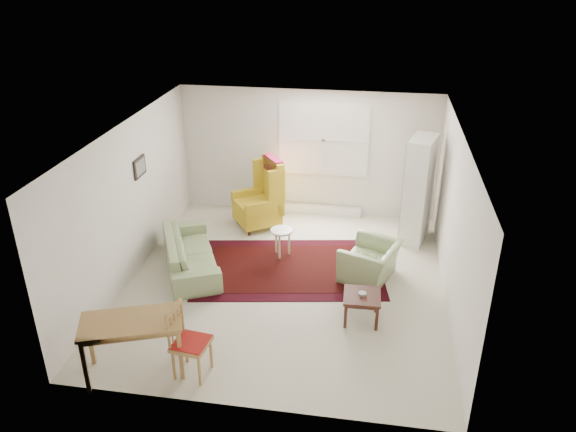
# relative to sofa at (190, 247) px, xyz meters

# --- Properties ---
(room) EXTENTS (5.04, 5.54, 2.51)m
(room) POSITION_rel_sofa_xyz_m (1.66, -0.01, 0.86)
(room) COLOR beige
(room) RESTS_ON ground
(rug) EXTENTS (3.38, 2.48, 0.03)m
(rug) POSITION_rel_sofa_xyz_m (1.62, 0.23, -0.38)
(rug) COLOR black
(rug) RESTS_ON ground
(sofa) EXTENTS (1.51, 2.10, 0.79)m
(sofa) POSITION_rel_sofa_xyz_m (0.00, 0.00, 0.00)
(sofa) COLOR gray
(sofa) RESTS_ON ground
(armchair) EXTENTS (1.08, 1.14, 0.72)m
(armchair) POSITION_rel_sofa_xyz_m (2.97, 0.16, -0.04)
(armchair) COLOR gray
(armchair) RESTS_ON ground
(wingback_chair) EXTENTS (1.12, 1.11, 1.35)m
(wingback_chair) POSITION_rel_sofa_xyz_m (0.78, 1.70, 0.28)
(wingback_chair) COLOR gold
(wingback_chair) RESTS_ON ground
(coffee_table) EXTENTS (0.53, 0.53, 0.43)m
(coffee_table) POSITION_rel_sofa_xyz_m (2.89, -1.03, -0.18)
(coffee_table) COLOR #3D1B12
(coffee_table) RESTS_ON ground
(stool) EXTENTS (0.51, 0.51, 0.51)m
(stool) POSITION_rel_sofa_xyz_m (1.44, 0.64, -0.14)
(stool) COLOR white
(stool) RESTS_ON ground
(cabinet) EXTENTS (0.60, 0.86, 1.95)m
(cabinet) POSITION_rel_sofa_xyz_m (3.74, 1.66, 0.58)
(cabinet) COLOR white
(cabinet) RESTS_ON ground
(desk) EXTENTS (1.36, 1.00, 0.78)m
(desk) POSITION_rel_sofa_xyz_m (0.13, -2.57, -0.01)
(desk) COLOR #9E773F
(desk) RESTS_ON ground
(desk_chair) EXTENTS (0.48, 0.48, 0.98)m
(desk_chair) POSITION_rel_sofa_xyz_m (0.85, -2.51, 0.09)
(desk_chair) COLOR #9E773F
(desk_chair) RESTS_ON ground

